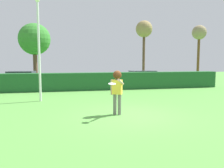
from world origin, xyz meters
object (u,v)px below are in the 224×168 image
frisbee (112,84)px  maple_tree (34,40)px  lamppost (39,45)px  bare_elm_tree (144,31)px  parked_car_white (142,77)px  parked_car_green (22,77)px  person (117,87)px  willow_tree (199,34)px

frisbee → maple_tree: size_ratio=0.05×
lamppost → bare_elm_tree: bearing=47.5°
bare_elm_tree → maple_tree: bare_elm_tree is taller
parked_car_white → maple_tree: 11.47m
parked_car_white → maple_tree: bearing=156.7°
lamppost → maple_tree: (-1.58, 11.64, 1.26)m
parked_car_green → parked_car_white: bearing=-7.6°
person → frisbee: (-0.36, -0.73, 0.19)m
person → parked_car_green: size_ratio=0.41×
parked_car_green → parked_car_white: (10.89, -1.45, 0.00)m
willow_tree → frisbee: bearing=-129.9°
parked_car_white → maple_tree: (-10.01, 4.31, 3.60)m
willow_tree → bare_elm_tree: 9.12m
frisbee → parked_car_green: bearing=112.2°
willow_tree → bare_elm_tree: size_ratio=1.04×
willow_tree → maple_tree: (-19.85, -2.08, -1.21)m
parked_car_green → maple_tree: 4.68m
willow_tree → maple_tree: willow_tree is taller
person → frisbee: person is taller
maple_tree → parked_car_green: bearing=-107.2°
person → lamppost: (-3.34, 3.86, 1.88)m
parked_car_green → parked_car_white: 10.99m
frisbee → person: bearing=63.4°
lamppost → parked_car_green: (-2.46, 8.78, -2.34)m
lamppost → parked_car_white: (8.43, 7.33, -2.34)m
frisbee → parked_car_green: size_ratio=0.06×
person → bare_elm_tree: bare_elm_tree is taller
frisbee → willow_tree: (15.29, 18.30, 4.16)m
maple_tree → willow_tree: bearing=6.0°
person → parked_car_green: 13.91m
lamppost → willow_tree: bearing=36.9°
person → willow_tree: bearing=49.7°
parked_car_green → maple_tree: (0.88, 2.86, 3.60)m
parked_car_green → willow_tree: willow_tree is taller
willow_tree → lamppost: bearing=-143.1°
parked_car_white → bare_elm_tree: 5.83m
person → maple_tree: size_ratio=0.30×
parked_car_white → maple_tree: maple_tree is taller
frisbee → parked_car_green: 14.44m
maple_tree → bare_elm_tree: bearing=-5.2°
maple_tree → frisbee: bearing=-74.3°
maple_tree → parked_car_white: bearing=-23.3°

